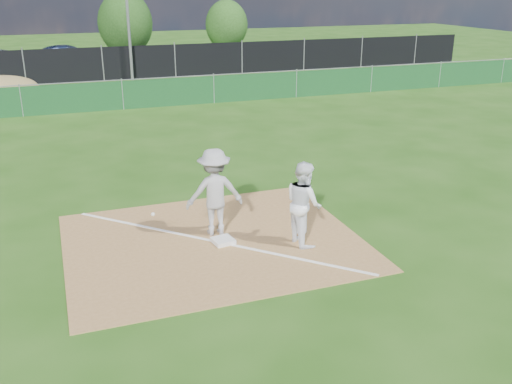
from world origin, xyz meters
TOP-DOWN VIEW (x-y plane):
  - ground at (0.00, 10.00)m, footprint 90.00×90.00m
  - infield_dirt at (0.00, 1.00)m, footprint 6.00×5.00m
  - foul_line at (0.00, 1.00)m, footprint 5.01×5.01m
  - green_fence at (0.00, 15.00)m, footprint 44.00×0.05m
  - black_fence at (0.00, 23.00)m, footprint 46.00×0.04m
  - parking_lot at (0.00, 28.00)m, footprint 46.00×9.00m
  - light_pole at (1.50, 22.70)m, footprint 0.16×0.16m
  - first_base at (0.17, 0.87)m, footprint 0.48×0.48m
  - play_at_first at (0.16, 1.39)m, footprint 1.99×0.79m
  - runner at (1.76, 0.36)m, footprint 0.71×0.89m
  - car_left at (-5.41, 28.14)m, footprint 4.47×3.04m
  - car_mid at (-1.55, 26.83)m, footprint 4.69×1.78m
  - car_right at (4.87, 26.67)m, footprint 4.98×2.41m
  - tree_mid at (2.69, 33.18)m, footprint 3.83×3.83m
  - tree_right at (10.49, 34.15)m, footprint 3.24×3.24m

SIDE VIEW (x-z plane):
  - ground at x=0.00m, z-range 0.00..0.00m
  - parking_lot at x=0.00m, z-range 0.00..0.01m
  - infield_dirt at x=0.00m, z-range 0.00..0.02m
  - foul_line at x=0.00m, z-range 0.02..0.03m
  - first_base at x=0.17m, z-range 0.02..0.11m
  - green_fence at x=0.00m, z-range 0.00..1.20m
  - car_right at x=4.87m, z-range 0.01..1.41m
  - car_left at x=-5.41m, z-range 0.01..1.42m
  - car_mid at x=-1.55m, z-range 0.01..1.54m
  - runner at x=1.76m, z-range 0.00..1.76m
  - black_fence at x=0.00m, z-range 0.00..1.80m
  - play_at_first at x=0.16m, z-range 0.02..1.90m
  - tree_right at x=10.49m, z-range 0.06..3.89m
  - tree_mid at x=2.69m, z-range 0.07..4.61m
  - light_pole at x=1.50m, z-range 0.00..8.00m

